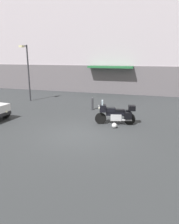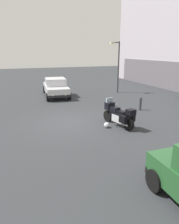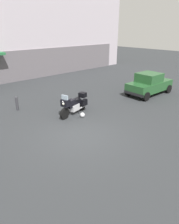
{
  "view_description": "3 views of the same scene",
  "coord_description": "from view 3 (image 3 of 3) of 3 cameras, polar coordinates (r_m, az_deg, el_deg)",
  "views": [
    {
      "loc": [
        3.35,
        -9.18,
        3.74
      ],
      "look_at": [
        0.23,
        1.05,
        0.92
      ],
      "focal_mm": 34.15,
      "sensor_mm": 36.0,
      "label": 1
    },
    {
      "loc": [
        10.62,
        -2.83,
        3.78
      ],
      "look_at": [
        1.17,
        0.73,
        0.84
      ],
      "focal_mm": 33.62,
      "sensor_mm": 36.0,
      "label": 2
    },
    {
      "loc": [
        -5.4,
        -6.45,
        4.71
      ],
      "look_at": [
        0.95,
        0.42,
        0.81
      ],
      "focal_mm": 32.54,
      "sensor_mm": 36.0,
      "label": 3
    }
  ],
  "objects": [
    {
      "name": "bollard_curbside",
      "position": [
        13.11,
        -19.75,
        2.4
      ],
      "size": [
        0.16,
        0.16,
        0.89
      ],
      "color": "#333338",
      "rests_on": "ground"
    },
    {
      "name": "car_hatchback_near",
      "position": [
        15.98,
        16.43,
        7.56
      ],
      "size": [
        3.93,
        1.92,
        1.64
      ],
      "rotation": [
        0.0,
        0.0,
        -0.04
      ],
      "color": "#235128",
      "rests_on": "ground"
    },
    {
      "name": "helmet",
      "position": [
        11.5,
        -2.01,
        -0.81
      ],
      "size": [
        0.28,
        0.28,
        0.28
      ],
      "primitive_type": "sphere",
      "color": "silver",
      "rests_on": "ground"
    },
    {
      "name": "ground_plane",
      "position": [
        9.64,
        -2.5,
        -6.64
      ],
      "size": [
        80.0,
        80.0,
        0.0
      ],
      "primitive_type": "plane",
      "color": "#2D3033"
    },
    {
      "name": "motorcycle",
      "position": [
        11.78,
        -4.38,
        2.25
      ],
      "size": [
        2.23,
        1.02,
        1.36
      ],
      "rotation": [
        0.0,
        0.0,
        3.38
      ],
      "color": "black",
      "rests_on": "ground"
    }
  ]
}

